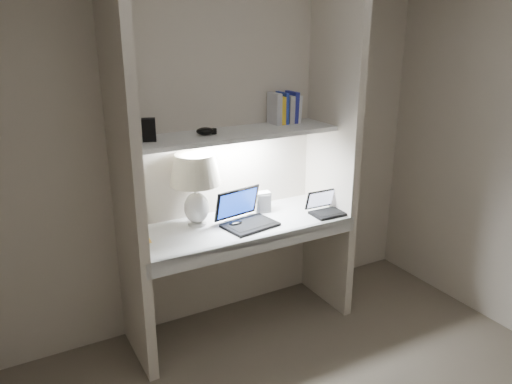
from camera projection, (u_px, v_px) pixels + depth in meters
back_wall at (221, 144)px, 3.37m from camera, size 3.20×0.01×2.50m
alcove_panel_left at (125, 168)px, 2.81m from camera, size 0.06×0.55×2.50m
alcove_panel_right at (333, 140)px, 3.48m from camera, size 0.06×0.55×2.50m
desk at (241, 226)px, 3.30m from camera, size 1.40×0.55×0.04m
desk_apron at (260, 245)px, 3.10m from camera, size 1.46×0.03×0.10m
shelf at (233, 134)px, 3.19m from camera, size 1.40×0.36×0.03m
strip_light at (233, 138)px, 3.19m from camera, size 0.60×0.04×0.02m
table_lamp at (195, 178)px, 3.17m from camera, size 0.33×0.33×0.48m
laptop_main at (245, 217)px, 3.27m from camera, size 0.38×0.34×0.23m
laptop_netbook at (326, 208)px, 3.46m from camera, size 0.24×0.21×0.15m
speaker at (263, 202)px, 3.48m from camera, size 0.11×0.09×0.14m
mouse at (236, 224)px, 3.24m from camera, size 0.11×0.08×0.04m
cable_coil at (260, 221)px, 3.31m from camera, size 0.09×0.09×0.01m
sticky_note at (145, 241)px, 3.02m from camera, size 0.07×0.07×0.00m
book_row at (284, 108)px, 3.44m from camera, size 0.20×0.14×0.21m
shelf_box at (149, 130)px, 2.92m from camera, size 0.09×0.08×0.14m
shelf_gadget at (205, 131)px, 3.09m from camera, size 0.13×0.11×0.05m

